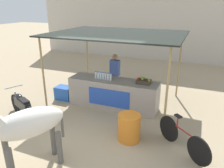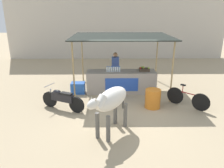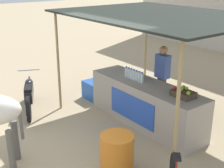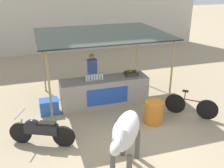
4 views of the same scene
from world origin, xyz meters
TOP-DOWN VIEW (x-y plane):
  - ground_plane at (0.00, 0.00)m, footprint 60.00×60.00m
  - building_wall_far at (0.00, 9.63)m, footprint 16.00×0.50m
  - stall_counter at (0.00, 2.20)m, footprint 3.00×0.82m
  - stall_awning at (0.00, 2.50)m, footprint 4.20×3.20m
  - water_bottle_row at (-0.35, 2.15)m, footprint 0.61×0.07m
  - fruit_crate at (1.00, 2.25)m, footprint 0.44×0.32m
  - vendor_behind_counter at (-0.24, 2.95)m, footprint 0.34×0.22m
  - cooler_box at (-1.91, 2.10)m, footprint 0.60×0.44m
  - water_barrel at (1.10, 0.54)m, footprint 0.58×0.58m
  - cow at (-0.49, -1.24)m, footprint 1.29×1.73m
  - motorcycle_parked at (-2.25, 0.40)m, footprint 1.66×0.91m
  - bicycle_leaning at (2.40, 0.57)m, footprint 1.26×1.14m

SIDE VIEW (x-z plane):
  - ground_plane at x=0.00m, z-range 0.00..0.00m
  - cooler_box at x=-1.91m, z-range 0.00..0.48m
  - bicycle_leaning at x=2.40m, z-range -0.08..0.77m
  - water_barrel at x=1.10m, z-range 0.00..0.71m
  - motorcycle_parked at x=-2.25m, z-range -0.02..0.88m
  - stall_counter at x=0.00m, z-range 0.00..0.96m
  - vendor_behind_counter at x=-0.24m, z-range 0.02..1.67m
  - fruit_crate at x=1.00m, z-range 0.94..1.12m
  - cow at x=-0.49m, z-range 0.32..1.75m
  - water_bottle_row at x=-0.35m, z-range 0.95..1.20m
  - stall_awning at x=0.00m, z-range 1.13..3.58m
  - building_wall_far at x=0.00m, z-range 0.00..5.79m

